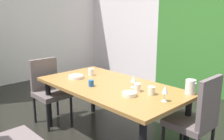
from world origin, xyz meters
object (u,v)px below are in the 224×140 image
at_px(chair_head_near, 2,140).
at_px(serving_bowl_south, 129,94).
at_px(chair_right_far, 197,117).
at_px(wine_glass_near_window, 165,90).
at_px(serving_bowl_front, 76,77).
at_px(cup_near_shelf, 91,72).
at_px(cup_corner, 137,88).
at_px(cup_rear, 91,83).
at_px(pitcher_left, 191,87).
at_px(wine_glass_center, 134,80).
at_px(cup_east, 151,91).
at_px(dining_table, 111,91).
at_px(chair_left_near, 49,88).

distance_m(chair_head_near, serving_bowl_south, 1.30).
height_order(chair_right_far, wine_glass_near_window, chair_right_far).
height_order(serving_bowl_front, cup_near_shelf, cup_near_shelf).
relative_size(cup_corner, cup_near_shelf, 0.96).
bearing_deg(cup_near_shelf, serving_bowl_south, -14.15).
bearing_deg(cup_near_shelf, chair_head_near, -69.14).
xyz_separation_m(cup_rear, pitcher_left, (0.97, 0.61, 0.04)).
height_order(cup_corner, cup_rear, cup_corner).
relative_size(chair_head_near, cup_corner, 9.65).
xyz_separation_m(wine_glass_center, cup_east, (0.30, -0.05, -0.05)).
relative_size(wine_glass_near_window, serving_bowl_south, 1.07).
distance_m(dining_table, serving_bowl_south, 0.46).
height_order(serving_bowl_south, cup_corner, cup_corner).
xyz_separation_m(chair_right_far, pitcher_left, (-0.16, 0.11, 0.27)).
distance_m(wine_glass_center, pitcher_left, 0.65).
xyz_separation_m(wine_glass_near_window, cup_near_shelf, (-1.31, 0.10, -0.07)).
height_order(chair_right_far, cup_east, chair_right_far).
distance_m(wine_glass_near_window, cup_near_shelf, 1.31).
relative_size(chair_right_far, wine_glass_near_window, 5.91).
height_order(wine_glass_center, cup_corner, wine_glass_center).
relative_size(wine_glass_near_window, cup_rear, 2.15).
height_order(wine_glass_near_window, cup_corner, wine_glass_near_window).
relative_size(cup_near_shelf, pitcher_left, 0.61).
bearing_deg(cup_rear, serving_bowl_front, 170.12).
height_order(chair_left_near, cup_corner, chair_left_near).
height_order(chair_head_near, wine_glass_near_window, chair_head_near).
height_order(wine_glass_center, serving_bowl_south, wine_glass_center).
height_order(chair_left_near, cup_rear, chair_left_near).
xyz_separation_m(serving_bowl_front, cup_east, (1.10, 0.21, 0.02)).
relative_size(chair_right_far, cup_near_shelf, 10.04).
height_order(chair_left_near, cup_east, chair_left_near).
relative_size(chair_right_far, chair_left_near, 1.05).
relative_size(chair_left_near, wine_glass_center, 6.75).
bearing_deg(cup_east, wine_glass_near_window, -17.30).
bearing_deg(cup_corner, chair_left_near, -166.07).
bearing_deg(chair_head_near, cup_near_shelf, 110.86).
bearing_deg(cup_east, serving_bowl_front, -169.01).
bearing_deg(cup_near_shelf, wine_glass_center, 1.04).
xyz_separation_m(wine_glass_center, cup_rear, (-0.38, -0.34, -0.06)).
height_order(dining_table, wine_glass_center, wine_glass_center).
bearing_deg(serving_bowl_south, dining_table, 163.31).
height_order(dining_table, chair_left_near, chair_left_near).
xyz_separation_m(wine_glass_center, serving_bowl_south, (0.17, -0.25, -0.08)).
xyz_separation_m(dining_table, cup_near_shelf, (-0.52, 0.11, 0.12)).
bearing_deg(serving_bowl_front, cup_near_shelf, 86.16).
bearing_deg(cup_rear, wine_glass_near_window, 13.57).
bearing_deg(cup_near_shelf, chair_left_near, -139.18).
relative_size(cup_east, cup_corner, 0.96).
bearing_deg(dining_table, chair_left_near, -163.34).
xyz_separation_m(wine_glass_near_window, cup_corner, (-0.39, 0.04, -0.07)).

